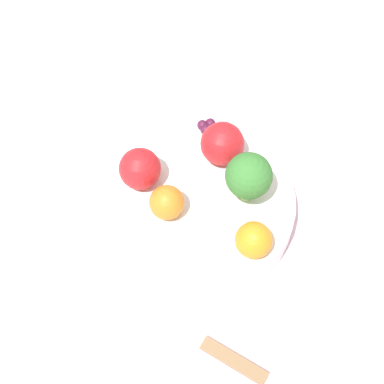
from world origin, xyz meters
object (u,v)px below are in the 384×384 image
broccoli (248,176)px  grape_cluster (206,126)px  apple_red (140,169)px  spoon (233,361)px  bowl (192,205)px  orange_back (166,202)px  orange_front (253,240)px  apple_green (222,144)px

broccoli → grape_cluster: broccoli is taller
apple_red → spoon: apple_red is taller
spoon → bowl: bearing=-166.6°
orange_back → spoon: 0.20m
orange_front → grape_cluster: size_ratio=1.69×
grape_cluster → spoon: grape_cluster is taller
broccoli → apple_red: (-0.02, -0.13, -0.02)m
apple_green → grape_cluster: (-0.05, -0.02, -0.02)m
orange_back → bowl: bearing=126.5°
broccoli → orange_back: 0.10m
bowl → spoon: 0.20m
orange_back → spoon: orange_back is taller
bowl → orange_back: orange_back is taller
apple_green → broccoli: bearing=25.4°
orange_front → spoon: 0.14m
apple_red → grape_cluster: bearing=135.8°
apple_green → spoon: apple_green is taller
orange_back → apple_red: bearing=-143.5°
apple_green → orange_back: bearing=-39.1°
grape_cluster → spoon: (0.31, 0.03, -0.05)m
apple_red → apple_green: apple_green is taller
bowl → broccoli: (-0.00, 0.07, 0.06)m
orange_front → orange_back: size_ratio=1.02×
orange_back → grape_cluster: bearing=159.6°
apple_green → grape_cluster: apple_green is taller
apple_red → grape_cluster: (-0.09, 0.08, -0.02)m
bowl → apple_red: size_ratio=4.90×
orange_back → spoon: bearing=24.3°
grape_cluster → orange_back: bearing=-20.4°
bowl → orange_front: orange_front is taller
spoon → orange_back: bearing=-155.7°
spoon → grape_cluster: bearing=-174.7°
grape_cluster → broccoli: bearing=24.1°
orange_back → orange_front: bearing=63.1°
orange_front → broccoli: bearing=-177.5°
apple_green → orange_front: size_ratio=1.30×
spoon → orange_front: bearing=168.8°
orange_front → orange_back: 0.11m
apple_green → apple_red: bearing=-69.5°
orange_front → spoon: (0.12, -0.02, -0.06)m
bowl → broccoli: 0.09m
apple_green → orange_back: apple_green is taller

